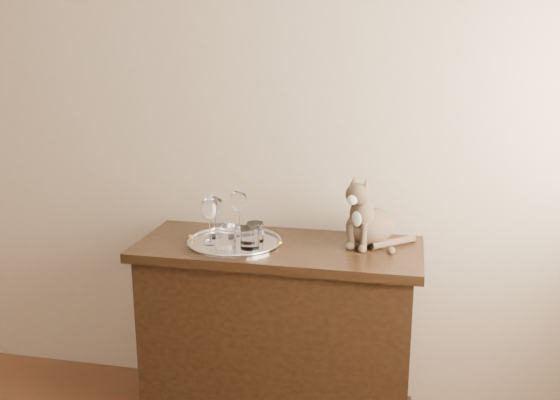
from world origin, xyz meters
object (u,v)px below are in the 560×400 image
Objects in this scene: tray at (235,243)px; wine_glass_c at (210,220)px; tumbler_a at (250,238)px; tumbler_b at (226,236)px; tumbler_c at (255,232)px; cat at (371,209)px; wine_glass_b at (239,212)px; wine_glass_a at (215,216)px; sideboard at (278,337)px.

wine_glass_c is (-0.10, -0.03, 0.10)m from tray.
tumbler_a is at bearing -36.58° from tray.
wine_glass_c is 2.10× the size of tumbler_b.
tumbler_c is at bearing 47.01° from tumbler_b.
tumbler_c reaches higher than tray.
wine_glass_c is 0.67m from cat.
wine_glass_c is at bearing -164.05° from tray.
cat reaches higher than wine_glass_c.
wine_glass_b is 0.21m from tumbler_a.
cat is (0.56, 0.13, 0.15)m from tray.
wine_glass_a reaches higher than tumbler_a.
wine_glass_c is 0.19m from tumbler_a.
wine_glass_a is at bearing -150.00° from cat.
wine_glass_a is at bearing 147.67° from tumbler_a.
wine_glass_c is at bearing -160.86° from tumbler_c.
tray is at bearing -143.25° from cat.
tray reaches higher than sideboard.
tumbler_a is (-0.10, -0.09, 0.48)m from sideboard.
tray is 2.13× the size of wine_glass_a.
wine_glass_c is (0.01, -0.08, 0.01)m from wine_glass_a.
tumbler_b is (0.08, -0.04, -0.05)m from wine_glass_c.
sideboard is 0.48m from tumbler_c.
wine_glass_a is 0.23m from tumbler_a.
wine_glass_b is at bearing 88.60° from tumbler_b.
sideboard is 13.40× the size of tumbler_a.
wine_glass_a is at bearing 94.63° from wine_glass_c.
tray is 4.24× the size of tumbler_b.
wine_glass_a reaches higher than tumbler_c.
wine_glass_b reaches higher than wine_glass_a.
tumbler_b is at bearing -153.01° from sideboard.
cat is at bearing 13.26° from wine_glass_c.
cat is at bearing 1.35° from wine_glass_b.
wine_glass_a is at bearing -148.15° from wine_glass_b.
wine_glass_b is 0.16m from wine_glass_c.
cat is (0.47, 0.19, 0.10)m from tumbler_a.
tumbler_c is (0.08, 0.03, 0.04)m from tray.
tray is 0.14m from wine_glass_c.
tumbler_c is at bearing -6.84° from wine_glass_a.
tumbler_b is (-0.20, -0.10, 0.48)m from sideboard.
tray is 0.15m from wine_glass_b.
tumbler_a is (0.10, -0.17, -0.06)m from wine_glass_b.
wine_glass_b is at bearing 31.85° from wine_glass_a.
cat reaches higher than wine_glass_b.
wine_glass_a is 0.16m from tumbler_b.
sideboard is 0.69m from cat.
tray is 0.11m from tumbler_a.
tray is (-0.18, -0.03, 0.43)m from sideboard.
wine_glass_a is at bearing 123.90° from tumbler_b.
tumbler_c is 0.27× the size of cat.
tumbler_a reaches higher than tray.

